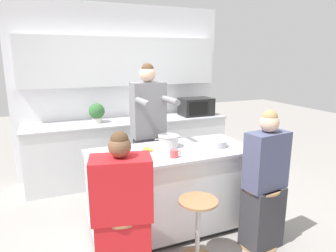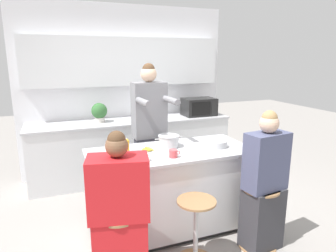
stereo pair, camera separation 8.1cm
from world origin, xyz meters
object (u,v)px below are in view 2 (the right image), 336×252
(bar_stool_rightmost, at_px, (259,216))
(cooking_pot, at_px, (169,141))
(microwave, at_px, (199,107))
(coffee_cup_far, at_px, (144,157))
(fruit_bowl, at_px, (110,156))
(banana_bunch, at_px, (147,149))
(juice_carton, at_px, (125,148))
(kitchen_island, at_px, (171,190))
(person_seated_near, at_px, (264,188))
(potted_plant, at_px, (99,112))
(person_cooking, at_px, (150,138))
(person_wrapped_blanket, at_px, (120,217))
(coffee_cup_near, at_px, (173,154))
(bar_stool_center, at_px, (196,230))
(bar_stool_leftmost, at_px, (120,246))

(bar_stool_rightmost, xyz_separation_m, cooking_pot, (-0.68, 0.76, 0.65))
(cooking_pot, distance_m, microwave, 1.85)
(coffee_cup_far, relative_size, microwave, 0.21)
(fruit_bowl, distance_m, coffee_cup_far, 0.35)
(fruit_bowl, relative_size, banana_bunch, 1.43)
(coffee_cup_far, distance_m, juice_carton, 0.27)
(kitchen_island, bearing_deg, person_seated_near, -41.79)
(bar_stool_rightmost, relative_size, coffee_cup_far, 5.81)
(bar_stool_rightmost, relative_size, potted_plant, 2.18)
(person_cooking, xyz_separation_m, coffee_cup_far, (-0.31, -0.82, 0.05))
(person_wrapped_blanket, distance_m, cooking_pot, 1.12)
(coffee_cup_near, distance_m, banana_bunch, 0.34)
(bar_stool_center, height_order, potted_plant, potted_plant)
(person_cooking, bearing_deg, coffee_cup_near, -92.13)
(bar_stool_rightmost, xyz_separation_m, juice_carton, (-1.20, 0.64, 0.67))
(bar_stool_rightmost, height_order, juice_carton, juice_carton)
(potted_plant, bearing_deg, person_cooking, -66.63)
(banana_bunch, bearing_deg, cooking_pot, 14.05)
(bar_stool_center, height_order, person_seated_near, person_seated_near)
(kitchen_island, relative_size, juice_carton, 9.77)
(person_wrapped_blanket, height_order, cooking_pot, person_wrapped_blanket)
(banana_bunch, bearing_deg, juice_carton, -168.55)
(bar_stool_rightmost, bearing_deg, person_cooking, 121.52)
(microwave, bearing_deg, kitchen_island, -125.70)
(person_seated_near, xyz_separation_m, microwave, (0.42, 2.24, 0.44))
(kitchen_island, relative_size, banana_bunch, 11.55)
(bar_stool_leftmost, relative_size, fruit_bowl, 2.92)
(coffee_cup_near, bearing_deg, bar_stool_rightmost, -28.53)
(kitchen_island, xyz_separation_m, person_seated_near, (0.73, -0.65, 0.18))
(bar_stool_rightmost, height_order, fruit_bowl, fruit_bowl)
(person_cooking, height_order, coffee_cup_far, person_cooking)
(bar_stool_rightmost, bearing_deg, cooking_pot, 131.77)
(person_wrapped_blanket, height_order, fruit_bowl, person_wrapped_blanket)
(bar_stool_rightmost, bearing_deg, person_wrapped_blanket, -179.40)
(cooking_pot, bearing_deg, juice_carton, -167.19)
(bar_stool_center, relative_size, coffee_cup_near, 5.43)
(bar_stool_rightmost, xyz_separation_m, person_seated_near, (0.02, -0.01, 0.30))
(person_wrapped_blanket, bearing_deg, fruit_bowl, 98.72)
(bar_stool_leftmost, distance_m, bar_stool_center, 0.71)
(bar_stool_leftmost, bearing_deg, coffee_cup_near, 31.68)
(person_cooking, height_order, fruit_bowl, person_cooking)
(bar_stool_rightmost, relative_size, fruit_bowl, 2.92)
(person_wrapped_blanket, height_order, person_seated_near, person_seated_near)
(person_cooking, bearing_deg, juice_carton, -128.86)
(bar_stool_rightmost, bearing_deg, potted_plant, 117.92)
(juice_carton, xyz_separation_m, microwave, (1.64, 1.59, 0.07))
(fruit_bowl, xyz_separation_m, coffee_cup_far, (0.30, -0.16, 0.01))
(bar_stool_center, xyz_separation_m, potted_plant, (-0.50, 2.27, 0.76))
(fruit_bowl, xyz_separation_m, juice_carton, (0.17, 0.07, 0.05))
(person_wrapped_blanket, distance_m, microwave, 2.94)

